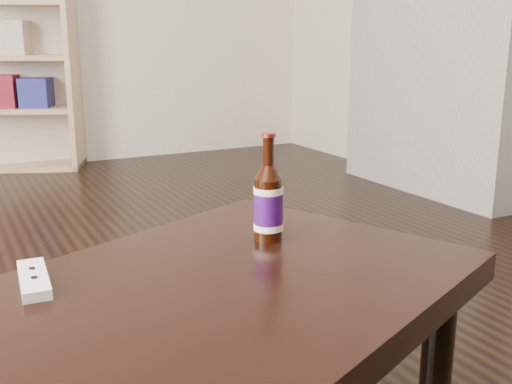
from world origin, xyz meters
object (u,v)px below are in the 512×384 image
coffee_table (178,332)px  beer_bottle (268,203)px  bookshelf (12,53)px  remote (34,279)px

coffee_table → beer_bottle: bearing=35.6°
bookshelf → beer_bottle: bookshelf is taller
coffee_table → bookshelf: bearing=87.4°
beer_bottle → remote: bearing=-177.5°
bookshelf → beer_bottle: size_ratio=6.39×
coffee_table → remote: size_ratio=7.65×
beer_bottle → remote: (-0.49, -0.02, -0.07)m
coffee_table → remote: bearing=137.4°
bookshelf → remote: 3.35m
coffee_table → remote: 0.28m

